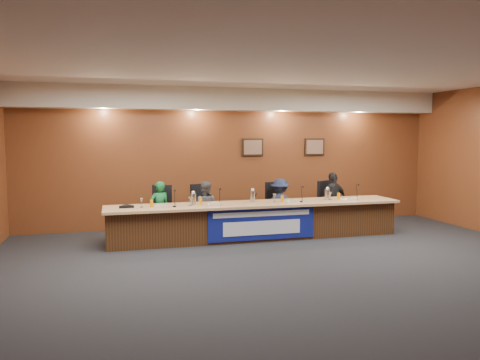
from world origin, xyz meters
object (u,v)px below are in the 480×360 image
object	(u,v)px
panelist_c	(280,205)
office_chair_d	(331,207)
banner	(262,224)
carafe_right	(327,195)
panelist_b	(205,208)
office_chair_a	(159,214)
panelist_d	(333,200)
dais_body	(256,222)
speakerphone	(126,206)
carafe_left	(193,199)
panelist_a	(159,210)
office_chair_b	(204,212)
carafe_mid	(253,196)
office_chair_c	(279,209)

from	to	relation	value
panelist_c	office_chair_d	world-z (taller)	panelist_c
banner	carafe_right	distance (m)	1.72
panelist_b	office_chair_a	size ratio (longest dim) A/B	2.42
panelist_d	dais_body	bearing A→B (deg)	2.55
dais_body	speakerphone	world-z (taller)	speakerphone
speakerphone	panelist_c	bearing A→B (deg)	10.32
dais_body	carafe_left	xyz separation A→B (m)	(-1.30, 0.04, 0.51)
banner	carafe_right	xyz separation A→B (m)	(1.60, 0.41, 0.48)
panelist_a	office_chair_b	world-z (taller)	panelist_a
speakerphone	panelist_d	bearing A→B (deg)	7.49
carafe_left	speakerphone	world-z (taller)	carafe_left
carafe_mid	panelist_d	bearing A→B (deg)	14.02
office_chair_a	office_chair_d	size ratio (longest dim) A/B	1.00
office_chair_c	carafe_mid	xyz separation A→B (m)	(-0.81, -0.62, 0.39)
office_chair_a	carafe_mid	xyz separation A→B (m)	(1.86, -0.62, 0.39)
banner	carafe_mid	xyz separation A→B (m)	(-0.06, 0.47, 0.49)
panelist_d	carafe_left	distance (m)	3.39
dais_body	office_chair_a	distance (m)	2.04
carafe_mid	speakerphone	size ratio (longest dim) A/B	0.75
office_chair_c	carafe_mid	size ratio (longest dim) A/B	2.00
dais_body	banner	size ratio (longest dim) A/B	2.73
speakerphone	carafe_mid	bearing A→B (deg)	1.94
panelist_d	carafe_right	world-z (taller)	panelist_d
banner	office_chair_d	size ratio (longest dim) A/B	4.58
office_chair_c	office_chair_d	xyz separation A→B (m)	(1.29, 0.00, 0.00)
office_chair_b	office_chair_c	bearing A→B (deg)	-15.42
panelist_b	speakerphone	bearing A→B (deg)	42.44
office_chair_b	carafe_left	size ratio (longest dim) A/B	2.19
dais_body	panelist_b	size ratio (longest dim) A/B	5.16
panelist_d	office_chair_a	distance (m)	3.97
banner	dais_body	bearing A→B (deg)	90.00
banner	panelist_a	xyz separation A→B (m)	(-1.92, 1.00, 0.21)
carafe_left	carafe_right	xyz separation A→B (m)	(2.90, -0.05, -0.00)
office_chair_d	speakerphone	bearing A→B (deg)	163.85
dais_body	carafe_right	distance (m)	1.68
carafe_left	speakerphone	size ratio (longest dim) A/B	0.68
panelist_a	carafe_right	bearing A→B (deg)	154.74
office_chair_a	panelist_b	bearing A→B (deg)	17.52
dais_body	panelist_d	world-z (taller)	panelist_d
dais_body	panelist_d	xyz separation A→B (m)	(2.04, 0.58, 0.29)
banner	speakerphone	size ratio (longest dim) A/B	6.88
panelist_a	office_chair_d	distance (m)	3.97
panelist_a	carafe_right	world-z (taller)	panelist_a
carafe_mid	panelist_b	bearing A→B (deg)	149.94
office_chair_a	speakerphone	bearing A→B (deg)	-110.38
panelist_c	office_chair_d	size ratio (longest dim) A/B	2.45
dais_body	office_chair_a	bearing A→B (deg)	160.43
office_chair_d	carafe_mid	xyz separation A→B (m)	(-2.10, -0.62, 0.39)
panelist_a	office_chair_d	world-z (taller)	panelist_a
carafe_right	carafe_left	bearing A→B (deg)	179.08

